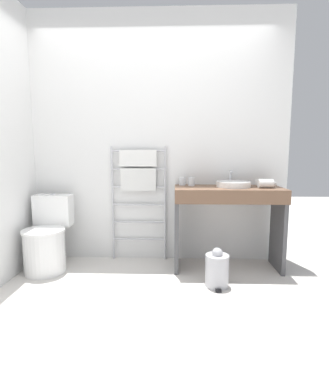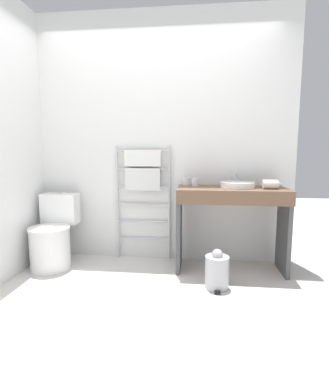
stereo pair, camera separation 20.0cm
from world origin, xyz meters
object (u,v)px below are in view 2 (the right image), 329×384
toilet (53,238)px  sink_basin (237,185)px  cup_near_edge (195,182)px  towel_radiator (143,180)px  trash_bin (217,271)px  hair_dryer (271,184)px  cup_near_wall (186,181)px

toilet → sink_basin: 1.99m
toilet → cup_near_edge: size_ratio=8.57×
sink_basin → cup_near_edge: 0.43m
towel_radiator → trash_bin: (0.78, -0.65, -0.74)m
sink_basin → hair_dryer: (0.31, -0.06, 0.01)m
trash_bin → cup_near_wall: bearing=116.9°
toilet → towel_radiator: bearing=19.7°
towel_radiator → toilet: bearing=-160.3°
cup_near_wall → hair_dryer: 0.85m
cup_near_edge → hair_dryer: bearing=-12.3°
towel_radiator → hair_dryer: towel_radiator is taller
trash_bin → toilet: bearing=169.1°
toilet → cup_near_wall: size_ratio=8.91×
cup_near_edge → towel_radiator: bearing=171.3°
toilet → hair_dryer: size_ratio=3.92×
toilet → towel_radiator: size_ratio=0.60×
cup_near_edge → toilet: bearing=-170.9°
towel_radiator → cup_near_wall: (0.48, -0.05, -0.01)m
sink_basin → hair_dryer: bearing=-10.6°
towel_radiator → hair_dryer: 1.33m
toilet → trash_bin: bearing=-10.9°
cup_near_wall → cup_near_edge: 0.10m
towel_radiator → cup_near_edge: size_ratio=14.24×
hair_dryer → trash_bin: hair_dryer is taller
sink_basin → towel_radiator: bearing=169.2°
sink_basin → hair_dryer: size_ratio=1.77×
towel_radiator → hair_dryer: (1.30, -0.25, -0.00)m
sink_basin → trash_bin: sink_basin is taller
toilet → trash_bin: (1.69, -0.33, -0.16)m
cup_near_wall → cup_near_edge: (0.10, -0.04, 0.00)m
towel_radiator → cup_near_wall: towel_radiator is taller
toilet → cup_near_wall: cup_near_wall is taller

